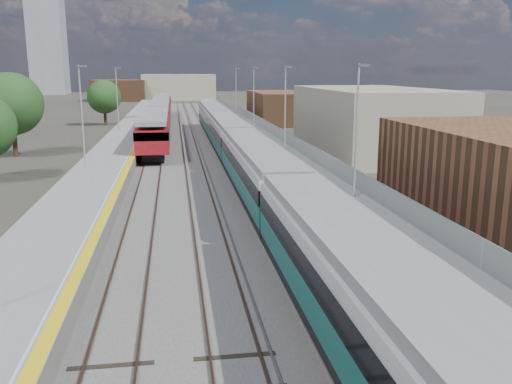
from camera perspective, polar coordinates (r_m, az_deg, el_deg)
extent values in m
plane|color=#47443A|center=(57.96, -5.00, 4.57)|extent=(320.00, 320.00, 0.00)
cube|color=#565451|center=(60.33, -7.29, 4.87)|extent=(10.50, 155.00, 0.06)
cube|color=#4C3323|center=(62.94, -4.58, 5.33)|extent=(0.07, 160.00, 0.14)
cube|color=#4C3323|center=(63.05, -3.27, 5.36)|extent=(0.07, 160.00, 0.14)
cube|color=#4C3323|center=(62.79, -7.78, 5.23)|extent=(0.07, 160.00, 0.14)
cube|color=#4C3323|center=(62.83, -6.46, 5.27)|extent=(0.07, 160.00, 0.14)
cube|color=#4C3323|center=(62.85, -10.98, 5.12)|extent=(0.07, 160.00, 0.14)
cube|color=#4C3323|center=(62.80, -9.67, 5.17)|extent=(0.07, 160.00, 0.14)
cube|color=gray|center=(62.92, -4.88, 5.31)|extent=(0.08, 160.00, 0.10)
cube|color=gray|center=(62.84, -6.16, 5.27)|extent=(0.08, 160.00, 0.10)
cube|color=slate|center=(60.89, -0.20, 5.49)|extent=(4.70, 155.00, 1.00)
cube|color=gray|center=(60.83, -0.20, 5.96)|extent=(4.70, 155.00, 0.03)
cube|color=yellow|center=(60.56, -2.18, 5.94)|extent=(0.40, 155.00, 0.01)
cube|color=gray|center=(61.12, 1.85, 6.55)|extent=(0.06, 155.00, 1.20)
cylinder|color=#9EA0A3|center=(31.15, 10.51, 6.25)|extent=(0.12, 0.12, 7.50)
cube|color=#4C4C4F|center=(31.05, 11.24, 12.96)|extent=(0.70, 0.18, 0.14)
cylinder|color=#9EA0A3|center=(50.41, 3.09, 8.84)|extent=(0.12, 0.12, 7.50)
cube|color=#4C4C4F|center=(50.35, 3.42, 12.99)|extent=(0.70, 0.18, 0.14)
cylinder|color=#9EA0A3|center=(70.09, -0.24, 9.94)|extent=(0.12, 0.12, 7.50)
cube|color=#4C4C4F|center=(70.04, -0.03, 12.93)|extent=(0.70, 0.18, 0.14)
cylinder|color=#9EA0A3|center=(89.91, -2.11, 10.55)|extent=(0.12, 0.12, 7.50)
cube|color=#4C4C4F|center=(89.87, -1.97, 12.87)|extent=(0.70, 0.18, 0.14)
cube|color=slate|center=(60.51, -13.78, 5.08)|extent=(4.30, 155.00, 1.00)
cube|color=gray|center=(60.45, -13.80, 5.55)|extent=(4.30, 155.00, 0.03)
cube|color=yellow|center=(60.31, -12.00, 5.64)|extent=(0.45, 155.00, 0.01)
cube|color=silver|center=(60.33, -12.33, 5.63)|extent=(0.08, 155.00, 0.01)
cylinder|color=#9EA0A3|center=(41.95, -17.84, 7.47)|extent=(0.12, 0.12, 7.50)
cube|color=#4C4C4F|center=(41.77, -17.84, 12.48)|extent=(0.70, 0.18, 0.14)
cylinder|color=#9EA0A3|center=(67.69, -14.40, 9.45)|extent=(0.12, 0.12, 7.50)
cube|color=#4C4C4F|center=(67.58, -14.36, 12.55)|extent=(0.70, 0.18, 0.14)
cube|color=#A49E83|center=(56.01, 11.98, 7.36)|extent=(11.00, 22.00, 6.40)
cube|color=brown|center=(87.05, 2.44, 8.91)|extent=(8.00, 18.00, 4.80)
cube|color=#A49E83|center=(157.35, -8.13, 10.89)|extent=(20.00, 14.00, 7.00)
cube|color=brown|center=(153.05, -14.20, 10.33)|extent=(14.00, 12.00, 5.60)
cube|color=gray|center=(201.93, -21.16, 15.26)|extent=(11.00, 11.00, 40.00)
cube|color=black|center=(16.05, 11.02, -14.63)|extent=(2.64, 18.94, 0.45)
cube|color=#13665D|center=(15.71, 11.14, -12.11)|extent=(2.74, 18.94, 1.11)
cube|color=black|center=(15.36, 11.28, -9.14)|extent=(2.80, 18.94, 0.76)
cube|color=silver|center=(15.15, 11.38, -7.03)|extent=(2.74, 18.94, 0.47)
cube|color=gray|center=(15.02, 11.45, -5.56)|extent=(2.43, 18.94, 0.39)
cube|color=black|center=(33.99, 0.14, 0.30)|extent=(2.64, 18.94, 0.45)
cube|color=#13665D|center=(33.83, 0.14, 1.59)|extent=(2.74, 18.94, 1.11)
cube|color=black|center=(33.68, 0.14, 3.05)|extent=(2.80, 18.94, 0.76)
cube|color=silver|center=(33.58, 0.14, 4.06)|extent=(2.74, 18.94, 0.47)
cube|color=gray|center=(33.52, 0.14, 4.75)|extent=(2.43, 18.94, 0.39)
cube|color=black|center=(53.00, -3.04, 4.77)|extent=(2.64, 18.94, 0.45)
cube|color=#13665D|center=(52.90, -3.05, 5.61)|extent=(2.74, 18.94, 1.11)
cube|color=black|center=(52.80, -3.07, 6.55)|extent=(2.80, 18.94, 0.76)
cube|color=silver|center=(52.74, -3.07, 7.20)|extent=(2.74, 18.94, 0.47)
cube|color=gray|center=(52.70, -3.08, 7.64)|extent=(2.43, 18.94, 0.39)
cube|color=black|center=(72.24, -4.55, 6.87)|extent=(2.64, 18.94, 0.45)
cube|color=#13665D|center=(72.16, -4.56, 7.48)|extent=(2.74, 18.94, 1.11)
cube|color=black|center=(72.09, -4.57, 8.18)|extent=(2.80, 18.94, 0.76)
cube|color=silver|center=(72.05, -4.58, 8.65)|extent=(2.74, 18.94, 0.47)
cube|color=gray|center=(72.02, -4.59, 8.98)|extent=(2.43, 18.94, 0.39)
cube|color=black|center=(56.79, -10.50, 4.74)|extent=(1.98, 16.85, 0.69)
cube|color=maroon|center=(56.59, -10.57, 6.39)|extent=(2.92, 19.83, 2.09)
cube|color=black|center=(56.54, -10.59, 6.92)|extent=(2.98, 19.83, 0.73)
cube|color=gray|center=(56.44, -10.64, 7.97)|extent=(2.61, 19.83, 0.42)
cube|color=black|center=(76.97, -10.05, 6.80)|extent=(1.98, 16.85, 0.69)
cube|color=maroon|center=(76.82, -10.10, 8.03)|extent=(2.92, 19.83, 2.09)
cube|color=black|center=(76.78, -10.11, 8.41)|extent=(2.98, 19.83, 0.73)
cube|color=gray|center=(76.72, -10.14, 9.19)|extent=(2.61, 19.83, 0.42)
cube|color=black|center=(97.21, -9.78, 8.01)|extent=(1.98, 16.85, 0.69)
cube|color=maroon|center=(97.09, -9.82, 8.98)|extent=(2.92, 19.83, 2.09)
cube|color=black|center=(97.06, -9.83, 9.28)|extent=(2.98, 19.83, 0.73)
cube|color=gray|center=(97.01, -9.85, 9.90)|extent=(2.61, 19.83, 0.42)
cylinder|color=#382619|center=(56.90, -24.04, 4.79)|extent=(0.44, 0.44, 2.79)
sphere|color=#213C17|center=(56.59, -24.37, 8.44)|extent=(5.90, 5.90, 5.90)
cylinder|color=#382619|center=(85.34, -15.58, 7.57)|extent=(0.44, 0.44, 2.37)
sphere|color=#213C17|center=(85.14, -15.71, 9.64)|extent=(5.00, 5.00, 5.00)
cylinder|color=#382619|center=(75.52, 11.90, 7.08)|extent=(0.44, 0.44, 2.20)
sphere|color=#213C17|center=(75.30, 12.00, 9.26)|extent=(4.65, 4.65, 4.65)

